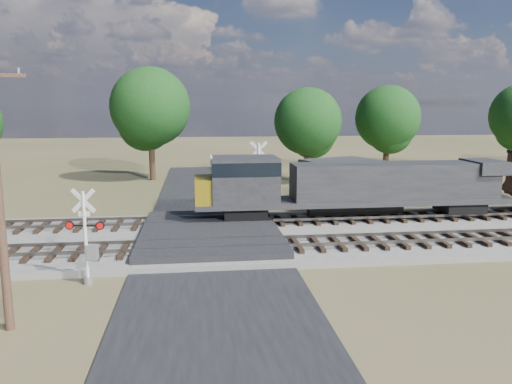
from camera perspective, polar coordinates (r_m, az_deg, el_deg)
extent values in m
plane|color=#414424|center=(25.42, -5.18, -5.85)|extent=(160.00, 160.00, 0.00)
cube|color=gray|center=(27.94, 15.80, -4.41)|extent=(140.00, 10.00, 0.30)
cube|color=black|center=(25.41, -5.19, -5.76)|extent=(7.00, 60.00, 0.08)
cube|color=#262628|center=(25.82, -5.23, -4.87)|extent=(7.00, 9.00, 0.62)
cube|color=black|center=(23.53, -0.16, -6.14)|extent=(44.00, 2.60, 0.18)
cube|color=#58514B|center=(25.00, 18.66, -5.31)|extent=(140.00, 0.08, 0.15)
cube|color=#58514B|center=(26.26, 17.33, -4.50)|extent=(140.00, 0.08, 0.15)
cube|color=black|center=(28.34, -1.32, -3.32)|extent=(44.00, 2.60, 0.18)
cube|color=#58514B|center=(29.45, 14.52, -2.80)|extent=(140.00, 0.08, 0.15)
cube|color=#58514B|center=(30.76, 13.56, -2.21)|extent=(140.00, 0.08, 0.15)
cylinder|color=silver|center=(20.37, -18.89, -5.03)|extent=(0.13, 0.13, 3.69)
cylinder|color=gray|center=(20.87, -18.62, -9.57)|extent=(0.33, 0.33, 0.28)
cube|color=silver|center=(20.05, -19.13, -0.95)|extent=(0.96, 0.22, 0.97)
cube|color=silver|center=(20.05, -19.13, -0.95)|extent=(0.96, 0.22, 0.97)
cube|color=silver|center=(20.15, -19.05, -2.37)|extent=(0.46, 0.11, 0.20)
cube|color=black|center=(20.25, -18.98, -3.64)|extent=(1.46, 0.33, 0.06)
cylinder|color=red|center=(20.49, -20.52, -3.58)|extent=(0.34, 0.15, 0.33)
cylinder|color=red|center=(20.02, -17.39, -3.71)|extent=(0.34, 0.15, 0.33)
cube|color=gray|center=(20.43, -18.20, -6.56)|extent=(0.46, 0.35, 0.60)
cylinder|color=silver|center=(32.23, 0.30, 1.67)|extent=(0.16, 0.16, 4.47)
cylinder|color=gray|center=(32.60, 0.30, -1.93)|extent=(0.40, 0.40, 0.34)
cube|color=silver|center=(32.01, 0.30, 4.84)|extent=(1.16, 0.24, 1.17)
cube|color=silver|center=(32.01, 0.30, 4.84)|extent=(1.16, 0.24, 1.17)
cube|color=silver|center=(32.08, 0.30, 3.74)|extent=(0.56, 0.13, 0.25)
cube|color=black|center=(32.14, 0.30, 2.75)|extent=(1.77, 0.37, 0.07)
cylinder|color=red|center=(32.12, 1.60, 2.74)|extent=(0.42, 0.18, 0.40)
cylinder|color=red|center=(32.19, -0.99, 2.76)|extent=(0.42, 0.18, 0.40)
cube|color=gray|center=(32.35, -0.19, 0.50)|extent=(0.55, 0.42, 0.73)
cube|color=#4F3522|center=(33.94, 10.26, 0.67)|extent=(5.51, 5.51, 2.99)
cube|color=#29292C|center=(33.72, 10.34, 3.35)|extent=(6.07, 6.07, 0.21)
cylinder|color=black|center=(46.57, -11.82, 4.47)|extent=(0.56, 0.56, 5.10)
sphere|color=#103310|center=(46.36, -12.00, 9.49)|extent=(7.14, 7.14, 7.14)
cylinder|color=black|center=(43.83, 5.85, 3.67)|extent=(0.56, 0.56, 4.17)
sphere|color=#103310|center=(43.58, 5.93, 8.03)|extent=(5.83, 5.83, 5.83)
cylinder|color=black|center=(49.12, 14.64, 4.18)|extent=(0.56, 0.56, 4.32)
sphere|color=#103310|center=(48.90, 14.82, 8.21)|extent=(6.05, 6.05, 6.05)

